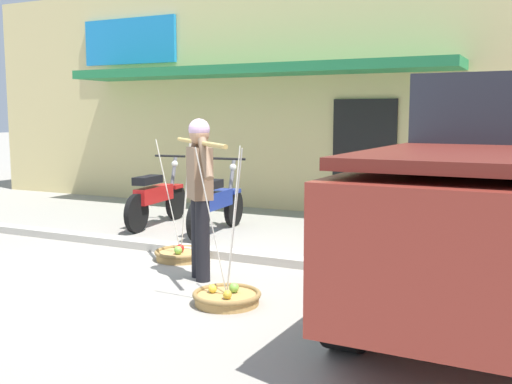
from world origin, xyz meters
The scene contains 10 objects.
ground_plane centered at (0.00, 0.00, 0.00)m, with size 90.00×90.00×0.00m, color gray.
sidewalk_curb centered at (0.00, 0.70, 0.05)m, with size 20.00×0.24×0.10m, color #AEA89C.
fruit_vendor centered at (0.32, -0.24, 0.98)m, with size 1.36×1.29×1.70m.
fruit_basket_left_side centered at (0.98, -0.87, 0.07)m, with size 0.64×0.64×1.45m.
fruit_basket_right_side centered at (-0.35, 0.39, 0.07)m, with size 0.64×0.64×1.45m.
motorcycle_nearest_shop centered at (-1.91, 2.08, 0.45)m, with size 0.54×1.82×1.09m.
motorcycle_second_in_row centered at (-0.76, 1.95, 0.45)m, with size 0.54×1.82×1.09m.
parked_truck centered at (3.30, 0.19, 1.03)m, with size 2.24×4.75×2.10m.
storefront_building centered at (-1.22, 6.92, 2.10)m, with size 13.00×6.00×4.20m.
wooden_crate centered at (2.19, 2.13, 0.16)m, with size 0.44×0.36×0.32m, color olive.
Camera 1 is at (3.59, -5.56, 1.73)m, focal length 42.15 mm.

